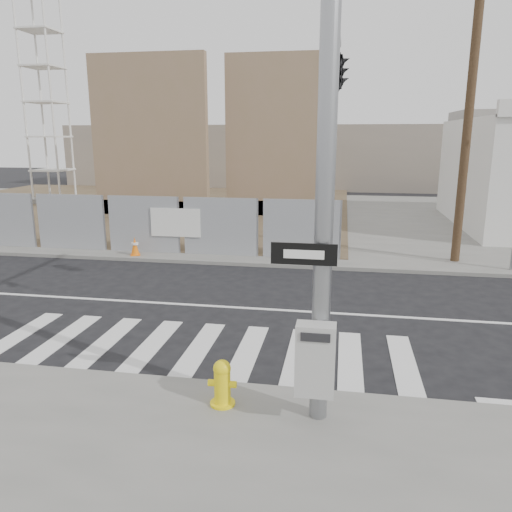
% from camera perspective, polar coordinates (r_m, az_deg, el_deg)
% --- Properties ---
extents(ground, '(100.00, 100.00, 0.00)m').
position_cam_1_polar(ground, '(12.56, -3.28, -5.86)').
color(ground, black).
rests_on(ground, ground).
extents(sidewalk_far, '(50.00, 20.00, 0.12)m').
position_cam_1_polar(sidewalk_far, '(26.00, 3.75, 4.45)').
color(sidewalk_far, slate).
rests_on(sidewalk_far, ground).
extents(signal_pole, '(0.96, 5.87, 7.00)m').
position_cam_1_polar(signal_pole, '(9.50, 8.81, 17.07)').
color(signal_pole, gray).
rests_on(signal_pole, sidewalk_near).
extents(concrete_wall_left, '(6.00, 1.30, 8.00)m').
position_cam_1_polar(concrete_wall_left, '(26.48, -11.93, 11.57)').
color(concrete_wall_left, '#7C654A').
rests_on(concrete_wall_left, sidewalk_far).
extents(concrete_wall_right, '(5.50, 1.30, 8.00)m').
position_cam_1_polar(concrete_wall_right, '(25.83, 2.75, 11.80)').
color(concrete_wall_right, '#7C654A').
rests_on(concrete_wall_right, sidewalk_far).
extents(crane_tower, '(2.60, 2.60, 18.15)m').
position_cam_1_polar(crane_tower, '(33.94, -23.33, 20.76)').
color(crane_tower, slate).
rests_on(crane_tower, sidewalk_far).
extents(utility_pole_right, '(1.60, 0.28, 10.00)m').
position_cam_1_polar(utility_pole_right, '(17.47, 23.26, 15.91)').
color(utility_pole_right, '#453220').
rests_on(utility_pole_right, sidewalk_far).
extents(fire_hydrant, '(0.46, 0.42, 0.74)m').
position_cam_1_polar(fire_hydrant, '(7.92, -3.88, -14.25)').
color(fire_hydrant, yellow).
rests_on(fire_hydrant, sidewalk_near).
extents(traffic_cone_c, '(0.43, 0.43, 0.64)m').
position_cam_1_polar(traffic_cone_c, '(17.84, -13.67, 1.08)').
color(traffic_cone_c, orange).
rests_on(traffic_cone_c, sidewalk_far).
extents(traffic_cone_d, '(0.40, 0.40, 0.74)m').
position_cam_1_polar(traffic_cone_d, '(17.96, -6.40, 1.63)').
color(traffic_cone_d, orange).
rests_on(traffic_cone_d, sidewalk_far).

